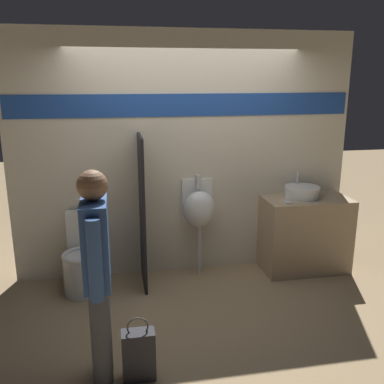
{
  "coord_description": "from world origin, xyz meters",
  "views": [
    {
      "loc": [
        -0.79,
        -4.05,
        2.2
      ],
      "look_at": [
        0.0,
        0.17,
        1.05
      ],
      "focal_mm": 40.0,
      "sensor_mm": 36.0,
      "label": 1
    }
  ],
  "objects_px": {
    "shopping_bag": "(139,354)",
    "cell_phone": "(287,202)",
    "sink_basin": "(302,192)",
    "person_in_vest": "(97,269)",
    "urinal_near_counter": "(199,209)",
    "toilet": "(83,262)"
  },
  "relations": [
    {
      "from": "urinal_near_counter",
      "to": "person_in_vest",
      "type": "distance_m",
      "value": 1.95
    },
    {
      "from": "cell_phone",
      "to": "urinal_near_counter",
      "type": "distance_m",
      "value": 0.98
    },
    {
      "from": "toilet",
      "to": "shopping_bag",
      "type": "xyz_separation_m",
      "value": [
        0.49,
        -1.51,
        -0.12
      ]
    },
    {
      "from": "sink_basin",
      "to": "cell_phone",
      "type": "bearing_deg",
      "value": -147.26
    },
    {
      "from": "sink_basin",
      "to": "shopping_bag",
      "type": "relative_size",
      "value": 0.77
    },
    {
      "from": "toilet",
      "to": "person_in_vest",
      "type": "bearing_deg",
      "value": -81.23
    },
    {
      "from": "sink_basin",
      "to": "person_in_vest",
      "type": "bearing_deg",
      "value": -145.48
    },
    {
      "from": "person_in_vest",
      "to": "sink_basin",
      "type": "bearing_deg",
      "value": -55.37
    },
    {
      "from": "urinal_near_counter",
      "to": "shopping_bag",
      "type": "relative_size",
      "value": 2.25
    },
    {
      "from": "urinal_near_counter",
      "to": "toilet",
      "type": "xyz_separation_m",
      "value": [
        -1.29,
        -0.19,
        -0.46
      ]
    },
    {
      "from": "person_in_vest",
      "to": "shopping_bag",
      "type": "bearing_deg",
      "value": -103.73
    },
    {
      "from": "toilet",
      "to": "person_in_vest",
      "type": "xyz_separation_m",
      "value": [
        0.22,
        -1.44,
        0.57
      ]
    },
    {
      "from": "cell_phone",
      "to": "person_in_vest",
      "type": "xyz_separation_m",
      "value": [
        -2.01,
        -1.39,
        0.01
      ]
    },
    {
      "from": "sink_basin",
      "to": "shopping_bag",
      "type": "bearing_deg",
      "value": -140.91
    },
    {
      "from": "urinal_near_counter",
      "to": "toilet",
      "type": "relative_size",
      "value": 1.2
    },
    {
      "from": "sink_basin",
      "to": "shopping_bag",
      "type": "distance_m",
      "value": 2.67
    },
    {
      "from": "cell_phone",
      "to": "shopping_bag",
      "type": "distance_m",
      "value": 2.37
    },
    {
      "from": "sink_basin",
      "to": "urinal_near_counter",
      "type": "distance_m",
      "value": 1.2
    },
    {
      "from": "toilet",
      "to": "shopping_bag",
      "type": "distance_m",
      "value": 1.59
    },
    {
      "from": "urinal_near_counter",
      "to": "cell_phone",
      "type": "bearing_deg",
      "value": -14.07
    },
    {
      "from": "cell_phone",
      "to": "toilet",
      "type": "relative_size",
      "value": 0.15
    },
    {
      "from": "shopping_bag",
      "to": "cell_phone",
      "type": "bearing_deg",
      "value": 39.9
    }
  ]
}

